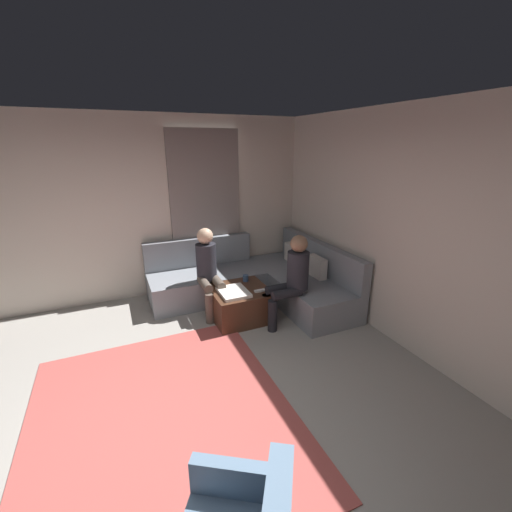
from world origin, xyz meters
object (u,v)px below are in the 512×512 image
sectional_couch (259,280)px  ottoman (240,303)px  coffee_mug (246,278)px  person_on_couch_side (208,268)px  game_remote (260,291)px  person_on_couch_back (291,277)px

sectional_couch → ottoman: bearing=-46.8°
coffee_mug → person_on_couch_side: person_on_couch_side is taller
game_remote → person_on_couch_side: bearing=-132.6°
person_on_couch_back → ottoman: bearing=53.7°
sectional_couch → person_on_couch_back: 0.96m
sectional_couch → person_on_couch_side: (0.15, -0.83, 0.38)m
person_on_couch_back → coffee_mug: bearing=30.9°
coffee_mug → person_on_couch_back: size_ratio=0.08×
coffee_mug → game_remote: size_ratio=0.63×
game_remote → person_on_couch_back: size_ratio=0.12×
sectional_couch → person_on_couch_back: person_on_couch_back is taller
person_on_couch_back → person_on_couch_side: 1.15m
ottoman → sectional_couch: bearing=133.2°
sectional_couch → person_on_couch_back: bearing=3.6°
game_remote → person_on_couch_side: person_on_couch_side is taller
game_remote → person_on_couch_side: 0.78m
ottoman → person_on_couch_side: 0.64m
coffee_mug → game_remote: coffee_mug is taller
sectional_couch → ottoman: sectional_couch is taller
ottoman → person_on_couch_side: (-0.32, -0.33, 0.45)m
ottoman → game_remote: 0.36m
person_on_couch_back → person_on_couch_side: (-0.73, -0.88, 0.00)m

